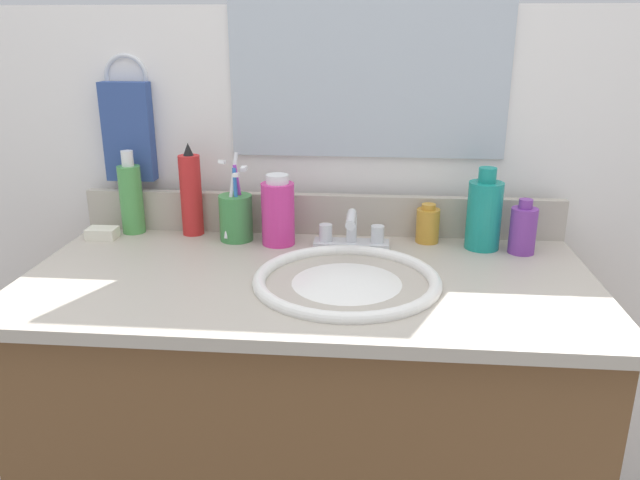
# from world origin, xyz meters

# --- Properties ---
(vanity_cabinet) EXTENTS (1.03, 0.49, 0.79)m
(vanity_cabinet) POSITION_xyz_m (0.00, 0.00, 0.39)
(vanity_cabinet) COLOR brown
(vanity_cabinet) RESTS_ON ground_plane
(countertop) EXTENTS (1.07, 0.53, 0.02)m
(countertop) POSITION_xyz_m (0.00, 0.00, 0.80)
(countertop) COLOR #B2A899
(countertop) RESTS_ON vanity_cabinet
(backsplash) EXTENTS (1.07, 0.02, 0.09)m
(backsplash) POSITION_xyz_m (0.00, 0.26, 0.86)
(backsplash) COLOR #B2A899
(backsplash) RESTS_ON countertop
(back_wall) EXTENTS (2.17, 0.04, 1.30)m
(back_wall) POSITION_xyz_m (0.00, 0.32, 0.65)
(back_wall) COLOR white
(back_wall) RESTS_ON ground_plane
(mirror_panel) EXTENTS (0.60, 0.01, 0.56)m
(mirror_panel) POSITION_xyz_m (0.10, 0.30, 1.26)
(mirror_panel) COLOR #B2BCC6
(towel_ring) EXTENTS (0.10, 0.01, 0.10)m
(towel_ring) POSITION_xyz_m (-0.44, 0.30, 1.15)
(towel_ring) COLOR silver
(hand_towel) EXTENTS (0.11, 0.04, 0.22)m
(hand_towel) POSITION_xyz_m (-0.44, 0.28, 1.03)
(hand_towel) COLOR #334C8C
(sink_basin) EXTENTS (0.35, 0.35, 0.11)m
(sink_basin) POSITION_xyz_m (0.07, -0.03, 0.78)
(sink_basin) COLOR white
(sink_basin) RESTS_ON countertop
(faucet) EXTENTS (0.16, 0.10, 0.08)m
(faucet) POSITION_xyz_m (0.07, 0.16, 0.84)
(faucet) COLOR silver
(faucet) RESTS_ON countertop
(bottle_mouthwash_teal) EXTENTS (0.07, 0.07, 0.17)m
(bottle_mouthwash_teal) POSITION_xyz_m (0.35, 0.18, 0.89)
(bottle_mouthwash_teal) COLOR teal
(bottle_mouthwash_teal) RESTS_ON countertop
(bottle_cream_purple) EXTENTS (0.05, 0.05, 0.11)m
(bottle_cream_purple) POSITION_xyz_m (0.43, 0.16, 0.86)
(bottle_cream_purple) COLOR #7A3899
(bottle_cream_purple) RESTS_ON countertop
(bottle_toner_green) EXTENTS (0.05, 0.05, 0.19)m
(bottle_toner_green) POSITION_xyz_m (-0.42, 0.22, 0.89)
(bottle_toner_green) COLOR #4C9E4C
(bottle_toner_green) RESTS_ON countertop
(bottle_spray_red) EXTENTS (0.05, 0.05, 0.21)m
(bottle_spray_red) POSITION_xyz_m (-0.29, 0.22, 0.90)
(bottle_spray_red) COLOR red
(bottle_spray_red) RESTS_ON countertop
(bottle_oil_amber) EXTENTS (0.05, 0.05, 0.09)m
(bottle_oil_amber) POSITION_xyz_m (0.24, 0.21, 0.85)
(bottle_oil_amber) COLOR gold
(bottle_oil_amber) RESTS_ON countertop
(bottle_soap_pink) EXTENTS (0.07, 0.07, 0.15)m
(bottle_soap_pink) POSITION_xyz_m (-0.08, 0.17, 0.88)
(bottle_soap_pink) COLOR #D8338C
(bottle_soap_pink) RESTS_ON countertop
(cup_green) EXTENTS (0.07, 0.08, 0.19)m
(cup_green) POSITION_xyz_m (-0.18, 0.19, 0.86)
(cup_green) COLOR #3F8C47
(cup_green) RESTS_ON countertop
(soap_bar) EXTENTS (0.06, 0.04, 0.02)m
(soap_bar) POSITION_xyz_m (-0.48, 0.17, 0.82)
(soap_bar) COLOR white
(soap_bar) RESTS_ON countertop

